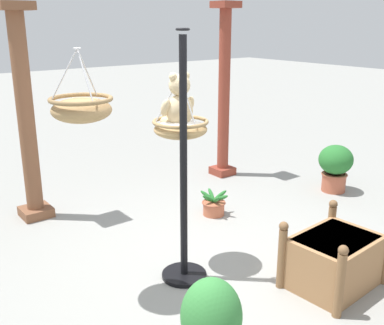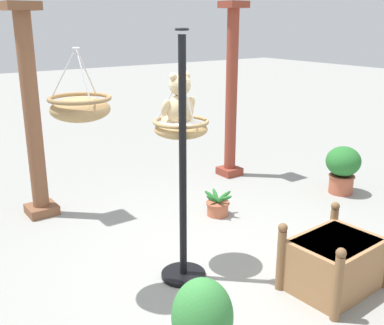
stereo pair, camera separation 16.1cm
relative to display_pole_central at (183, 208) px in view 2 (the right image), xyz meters
name	(u,v)px [view 2 (the right image)]	position (x,y,z in m)	size (l,w,h in m)	color
ground_plane	(199,271)	(0.19, 0.00, -0.73)	(40.00, 40.00, 0.00)	gray
display_pole_central	(183,208)	(0.00, 0.00, 0.00)	(0.44, 0.44, 2.37)	black
hanging_basket_with_teddy	(181,128)	(0.15, 0.25, 0.72)	(0.54, 0.54, 0.59)	tan
teddy_bear	(179,104)	(0.15, 0.27, 0.94)	(0.36, 0.32, 0.53)	#D1B789
hanging_basket_left_high	(80,107)	(-0.85, 0.25, 1.02)	(0.52, 0.52, 0.60)	#A37F51
greenhouse_pillar_left	(231,96)	(2.39, 2.18, 0.57)	(0.34, 0.34, 2.71)	brown
greenhouse_pillar_right	(32,119)	(-0.65, 2.35, 0.54)	(0.39, 0.39, 2.64)	brown
wooden_planter_box	(334,262)	(1.05, -0.98, -0.46)	(0.94, 0.75, 0.67)	#9E7047
potted_plant_tall_leafy	(343,167)	(3.19, 0.59, -0.33)	(0.50, 0.50, 0.70)	#AD563D
potted_plant_small_succulent	(218,206)	(1.21, 0.99, -0.60)	(0.41, 0.40, 0.32)	#BC6042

